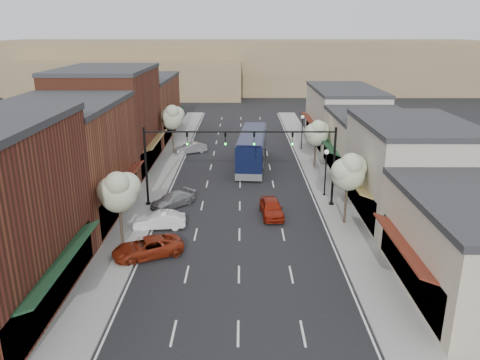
{
  "coord_description": "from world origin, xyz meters",
  "views": [
    {
      "loc": [
        0.18,
        -30.21,
        14.76
      ],
      "look_at": [
        0.02,
        8.55,
        2.2
      ],
      "focal_mm": 35.0,
      "sensor_mm": 36.0,
      "label": 1
    }
  ],
  "objects_px": {
    "tree_left_far": "(172,117)",
    "red_hatchback": "(271,208)",
    "parked_car_c": "(173,200)",
    "parked_car_b": "(159,220)",
    "parked_car_a": "(148,247)",
    "tree_left_near": "(119,191)",
    "signal_mast_left": "(173,155)",
    "signal_mast_right": "(306,155)",
    "lamp_post_far": "(302,127)",
    "tree_right_near": "(349,171)",
    "tree_right_far": "(317,132)",
    "lamp_post_near": "(326,165)",
    "parked_car_e": "(191,148)",
    "coach_bus": "(252,149)"
  },
  "relations": [
    {
      "from": "tree_left_near",
      "to": "parked_car_c",
      "type": "xyz_separation_m",
      "value": [
        2.41,
        7.87,
        -3.61
      ]
    },
    {
      "from": "signal_mast_left",
      "to": "coach_bus",
      "type": "relative_size",
      "value": 0.65
    },
    {
      "from": "signal_mast_right",
      "to": "tree_right_near",
      "type": "bearing_deg",
      "value": -56.09
    },
    {
      "from": "tree_left_near",
      "to": "parked_car_a",
      "type": "xyz_separation_m",
      "value": [
        2.05,
        -1.5,
        -3.56
      ]
    },
    {
      "from": "parked_car_a",
      "to": "parked_car_e",
      "type": "xyz_separation_m",
      "value": [
        0.0,
        27.68,
        0.0
      ]
    },
    {
      "from": "signal_mast_left",
      "to": "tree_left_near",
      "type": "xyz_separation_m",
      "value": [
        -2.63,
        -8.05,
        -0.4
      ]
    },
    {
      "from": "tree_right_far",
      "to": "lamp_post_far",
      "type": "relative_size",
      "value": 1.22
    },
    {
      "from": "signal_mast_right",
      "to": "lamp_post_near",
      "type": "relative_size",
      "value": 1.85
    },
    {
      "from": "tree_right_far",
      "to": "parked_car_b",
      "type": "relative_size",
      "value": 1.35
    },
    {
      "from": "lamp_post_near",
      "to": "parked_car_c",
      "type": "height_order",
      "value": "lamp_post_near"
    },
    {
      "from": "tree_right_near",
      "to": "tree_left_near",
      "type": "relative_size",
      "value": 1.05
    },
    {
      "from": "tree_left_far",
      "to": "parked_car_c",
      "type": "xyz_separation_m",
      "value": [
        2.41,
        -18.13,
        -3.99
      ]
    },
    {
      "from": "lamp_post_near",
      "to": "parked_car_b",
      "type": "bearing_deg",
      "value": -152.36
    },
    {
      "from": "tree_left_near",
      "to": "parked_car_a",
      "type": "distance_m",
      "value": 4.37
    },
    {
      "from": "tree_right_near",
      "to": "tree_right_far",
      "type": "distance_m",
      "value": 16.01
    },
    {
      "from": "coach_bus",
      "to": "signal_mast_left",
      "type": "bearing_deg",
      "value": -114.36
    },
    {
      "from": "tree_left_near",
      "to": "parked_car_b",
      "type": "xyz_separation_m",
      "value": [
        2.05,
        3.23,
        -3.56
      ]
    },
    {
      "from": "parked_car_b",
      "to": "lamp_post_near",
      "type": "bearing_deg",
      "value": 111.96
    },
    {
      "from": "red_hatchback",
      "to": "parked_car_e",
      "type": "xyz_separation_m",
      "value": [
        -8.82,
        20.46,
        -0.07
      ]
    },
    {
      "from": "tree_left_far",
      "to": "parked_car_c",
      "type": "bearing_deg",
      "value": -82.42
    },
    {
      "from": "tree_right_near",
      "to": "red_hatchback",
      "type": "xyz_separation_m",
      "value": [
        -5.72,
        1.73,
        -3.72
      ]
    },
    {
      "from": "tree_right_far",
      "to": "parked_car_e",
      "type": "distance_m",
      "value": 16.16
    },
    {
      "from": "tree_left_near",
      "to": "red_hatchback",
      "type": "relative_size",
      "value": 1.33
    },
    {
      "from": "signal_mast_left",
      "to": "lamp_post_near",
      "type": "bearing_deg",
      "value": 10.56
    },
    {
      "from": "coach_bus",
      "to": "red_hatchback",
      "type": "bearing_deg",
      "value": -80.48
    },
    {
      "from": "parked_car_c",
      "to": "parked_car_e",
      "type": "height_order",
      "value": "parked_car_e"
    },
    {
      "from": "tree_right_near",
      "to": "lamp_post_far",
      "type": "bearing_deg",
      "value": 91.3
    },
    {
      "from": "tree_right_near",
      "to": "tree_left_far",
      "type": "xyz_separation_m",
      "value": [
        -16.6,
        22.0,
        0.15
      ]
    },
    {
      "from": "tree_left_near",
      "to": "lamp_post_far",
      "type": "height_order",
      "value": "tree_left_near"
    },
    {
      "from": "tree_left_far",
      "to": "red_hatchback",
      "type": "xyz_separation_m",
      "value": [
        10.88,
        -20.27,
        -3.88
      ]
    },
    {
      "from": "tree_right_near",
      "to": "parked_car_e",
      "type": "height_order",
      "value": "tree_right_near"
    },
    {
      "from": "lamp_post_far",
      "to": "parked_car_b",
      "type": "distance_m",
      "value": 28.6
    },
    {
      "from": "red_hatchback",
      "to": "parked_car_b",
      "type": "height_order",
      "value": "red_hatchback"
    },
    {
      "from": "tree_left_far",
      "to": "lamp_post_near",
      "type": "xyz_separation_m",
      "value": [
        16.05,
        -15.44,
        -1.6
      ]
    },
    {
      "from": "red_hatchback",
      "to": "parked_car_a",
      "type": "relative_size",
      "value": 0.9
    },
    {
      "from": "parked_car_c",
      "to": "lamp_post_far",
      "type": "bearing_deg",
      "value": 99.97
    },
    {
      "from": "tree_right_near",
      "to": "lamp_post_far",
      "type": "height_order",
      "value": "tree_right_near"
    },
    {
      "from": "lamp_post_far",
      "to": "parked_car_b",
      "type": "height_order",
      "value": "lamp_post_far"
    },
    {
      "from": "signal_mast_left",
      "to": "parked_car_a",
      "type": "distance_m",
      "value": 10.36
    },
    {
      "from": "tree_right_far",
      "to": "parked_car_e",
      "type": "bearing_deg",
      "value": 156.96
    },
    {
      "from": "signal_mast_left",
      "to": "parked_car_e",
      "type": "distance_m",
      "value": 18.57
    },
    {
      "from": "coach_bus",
      "to": "parked_car_c",
      "type": "distance_m",
      "value": 14.71
    },
    {
      "from": "parked_car_c",
      "to": "parked_car_b",
      "type": "bearing_deg",
      "value": -50.38
    },
    {
      "from": "tree_left_near",
      "to": "red_hatchback",
      "type": "bearing_deg",
      "value": 27.77
    },
    {
      "from": "signal_mast_right",
      "to": "red_hatchback",
      "type": "xyz_separation_m",
      "value": [
        -3.0,
        -2.33,
        -3.89
      ]
    },
    {
      "from": "signal_mast_left",
      "to": "signal_mast_right",
      "type": "bearing_deg",
      "value": 0.0
    },
    {
      "from": "signal_mast_right",
      "to": "tree_left_far",
      "type": "distance_m",
      "value": 22.68
    },
    {
      "from": "tree_right_near",
      "to": "parked_car_b",
      "type": "height_order",
      "value": "tree_right_near"
    },
    {
      "from": "tree_right_far",
      "to": "lamp_post_near",
      "type": "bearing_deg",
      "value": -93.31
    },
    {
      "from": "tree_left_far",
      "to": "parked_car_b",
      "type": "relative_size",
      "value": 1.53
    }
  ]
}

